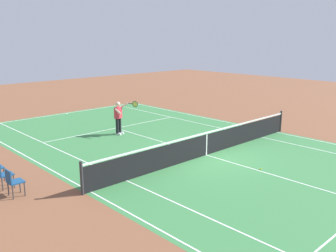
% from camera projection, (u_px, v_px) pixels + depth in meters
% --- Properties ---
extents(ground_plane, '(60.00, 60.00, 0.00)m').
position_uv_depth(ground_plane, '(206.00, 155.00, 15.32)').
color(ground_plane, brown).
extents(court_slab, '(24.20, 11.40, 0.00)m').
position_uv_depth(court_slab, '(206.00, 155.00, 15.32)').
color(court_slab, '#387A42').
rests_on(court_slab, ground_plane).
extents(court_line_markings, '(23.85, 11.05, 0.01)m').
position_uv_depth(court_line_markings, '(206.00, 155.00, 15.32)').
color(court_line_markings, white).
rests_on(court_line_markings, ground_plane).
extents(tennis_net, '(0.10, 11.70, 1.08)m').
position_uv_depth(tennis_net, '(206.00, 144.00, 15.21)').
color(tennis_net, '#2D2D33').
rests_on(tennis_net, ground_plane).
extents(tennis_player_near, '(0.93, 0.92, 1.70)m').
position_uv_depth(tennis_player_near, '(119.00, 116.00, 18.42)').
color(tennis_player_near, black).
rests_on(tennis_player_near, ground_plane).
extents(tennis_ball, '(0.07, 0.07, 0.07)m').
position_uv_depth(tennis_ball, '(261.00, 169.00, 13.61)').
color(tennis_ball, '#CCE01E').
rests_on(tennis_ball, ground_plane).
extents(spectator_chair_0, '(0.44, 0.44, 0.88)m').
position_uv_depth(spectator_chair_0, '(13.00, 181.00, 11.21)').
color(spectator_chair_0, '#38383D').
rests_on(spectator_chair_0, ground_plane).
extents(spectator_chair_1, '(0.44, 0.44, 0.88)m').
position_uv_depth(spectator_chair_1, '(2.00, 173.00, 11.81)').
color(spectator_chair_1, '#38383D').
rests_on(spectator_chair_1, ground_plane).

